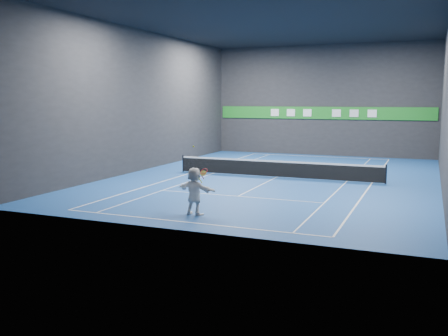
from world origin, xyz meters
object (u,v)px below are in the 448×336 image
at_px(tennis_net, 276,168).
at_px(tennis_ball, 193,146).
at_px(tennis_racket, 203,173).
at_px(player, 194,191).

bearing_deg(tennis_net, tennis_ball, -91.77).
relative_size(tennis_net, tennis_racket, 19.45).
relative_size(tennis_ball, tennis_net, 0.01).
distance_m(tennis_ball, tennis_net, 10.76).
distance_m(tennis_net, tennis_racket, 10.67).
relative_size(player, tennis_net, 0.15).
height_order(player, tennis_net, player).
height_order(tennis_ball, tennis_net, tennis_ball).
bearing_deg(player, tennis_ball, -40.80).
bearing_deg(tennis_net, tennis_racket, -89.26).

